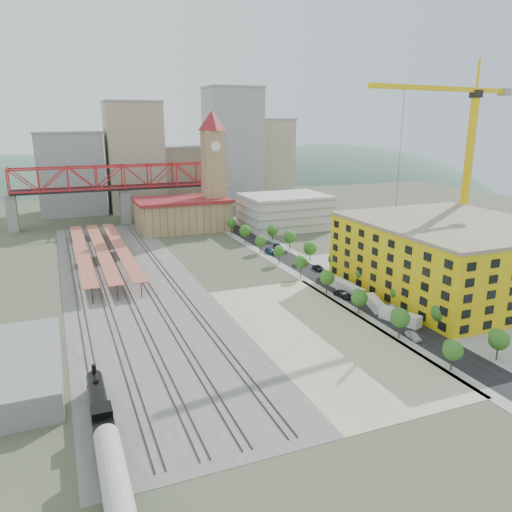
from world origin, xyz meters
name	(u,v)px	position (x,y,z in m)	size (l,w,h in m)	color
ground	(275,287)	(0.00, 0.00, 0.00)	(400.00, 400.00, 0.00)	#474C38
ballast_strip	(131,284)	(-36.00, 17.50, 0.03)	(36.00, 165.00, 0.06)	#605E59
dirt_lot	(318,333)	(-4.00, -31.50, 0.03)	(28.00, 67.00, 0.06)	tan
street_asphalt	(302,266)	(16.00, 15.00, 0.03)	(12.00, 170.00, 0.06)	black
sidewalk_west	(286,268)	(10.50, 15.00, 0.02)	(3.00, 170.00, 0.04)	gray
sidewalk_east	(317,265)	(21.50, 15.00, 0.02)	(3.00, 170.00, 0.04)	gray
construction_pad	(457,289)	(45.00, -20.00, 0.03)	(50.00, 90.00, 0.06)	gray
rail_tracks	(124,284)	(-37.80, 17.50, 0.15)	(26.56, 160.00, 0.18)	#382B23
platform_canopies	(101,249)	(-41.00, 45.00, 3.99)	(16.00, 80.00, 4.12)	#C35F4B
station_hall	(183,214)	(-5.00, 82.00, 6.67)	(38.00, 24.00, 13.10)	tan
clock_tower	(213,159)	(8.00, 79.99, 28.70)	(12.00, 12.00, 52.00)	tan
parking_garage	(285,211)	(36.00, 70.00, 7.00)	(34.00, 26.00, 14.00)	silver
truss_bridge	(123,180)	(-25.00, 105.00, 18.86)	(94.00, 9.60, 25.60)	gray
construction_building	(452,257)	(42.00, -20.00, 9.41)	(44.60, 50.60, 18.80)	yellow
street_trees	(317,275)	(16.00, 5.00, 0.00)	(15.40, 124.40, 8.00)	#215F1C
skyline	(177,162)	(7.47, 142.31, 22.81)	(133.00, 46.00, 60.00)	#9EA0A3
distant_hills	(194,277)	(45.28, 260.00, -79.54)	(647.00, 264.00, 227.00)	#4C6B59
locomotive	(100,409)	(-50.00, -47.61, 2.11)	(2.93, 22.63, 5.66)	black
coach	(116,490)	(-50.00, -67.20, 3.15)	(3.25, 18.86, 5.92)	#21331B
tower_crane	(463,140)	(64.13, 3.47, 38.11)	(57.57, 9.85, 61.75)	yellow
site_trailer_a	(400,317)	(16.00, -33.17, 1.32)	(2.55, 9.68, 2.65)	silver
site_trailer_b	(374,303)	(16.00, -23.44, 1.22)	(2.34, 8.89, 2.43)	silver
site_trailer_c	(350,290)	(16.00, -12.73, 1.26)	(2.41, 9.17, 2.51)	silver
site_trailer_d	(341,285)	(16.00, -8.25, 1.26)	(2.41, 9.18, 2.51)	silver
car_0	(413,336)	(13.00, -41.54, 0.74)	(1.75, 4.35, 1.48)	silver
car_1	(344,295)	(13.00, -14.45, 0.65)	(1.37, 3.93, 1.30)	#929397
car_2	(343,294)	(13.00, -14.13, 0.80)	(2.64, 5.73, 1.59)	black
car_3	(270,251)	(13.00, 32.92, 0.80)	(2.24, 5.51, 1.60)	navy
car_4	(406,315)	(19.00, -31.37, 0.78)	(1.85, 4.59, 1.56)	silver
car_5	(393,308)	(19.00, -26.53, 0.72)	(1.52, 4.35, 1.43)	#A5A7AB
car_6	(319,268)	(19.00, 9.55, 0.70)	(2.34, 5.07, 1.41)	black
car_7	(278,246)	(19.00, 39.17, 0.70)	(1.97, 4.86, 1.41)	navy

